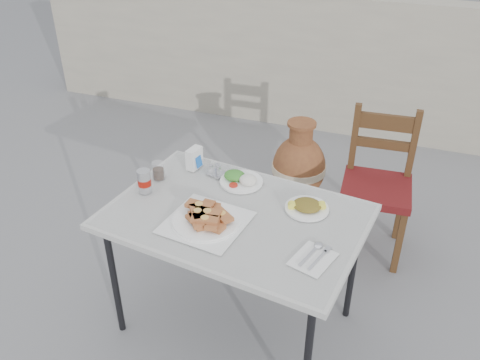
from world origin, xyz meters
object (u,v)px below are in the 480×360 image
(napkin_holder, at_px, (194,158))
(soda_can, at_px, (144,181))
(salad_chopped_plate, at_px, (307,206))
(cafe_table, at_px, (235,222))
(cola_glass, at_px, (158,171))
(terracotta_urn, at_px, (299,168))
(condiment_caddy, at_px, (216,171))
(chair, at_px, (377,183))
(pide_plate, at_px, (206,217))
(salad_rice_plate, at_px, (241,179))

(napkin_holder, bearing_deg, soda_can, -103.39)
(salad_chopped_plate, bearing_deg, soda_can, -170.95)
(cafe_table, distance_m, cola_glass, 0.52)
(terracotta_urn, bearing_deg, soda_can, -113.33)
(terracotta_urn, bearing_deg, salad_chopped_plate, -74.71)
(napkin_holder, bearing_deg, cola_glass, -117.77)
(soda_can, distance_m, cola_glass, 0.14)
(napkin_holder, height_order, condiment_caddy, napkin_holder)
(salad_chopped_plate, bearing_deg, chair, 70.78)
(soda_can, xyz_separation_m, chair, (1.06, 0.89, -0.31))
(napkin_holder, distance_m, condiment_caddy, 0.14)
(salad_chopped_plate, distance_m, terracotta_urn, 1.17)
(salad_chopped_plate, xyz_separation_m, condiment_caddy, (-0.53, 0.14, 0.00))
(cafe_table, bearing_deg, terracotta_urn, 89.10)
(cafe_table, relative_size, soda_can, 10.57)
(salad_chopped_plate, xyz_separation_m, soda_can, (-0.80, -0.13, 0.04))
(soda_can, bearing_deg, terracotta_urn, 66.67)
(cola_glass, bearing_deg, cafe_table, -18.09)
(pide_plate, height_order, napkin_holder, napkin_holder)
(soda_can, bearing_deg, pide_plate, -19.00)
(napkin_holder, bearing_deg, salad_rice_plate, -0.37)
(salad_chopped_plate, bearing_deg, napkin_holder, 165.34)
(chair, distance_m, terracotta_urn, 0.65)
(soda_can, xyz_separation_m, terracotta_urn, (0.51, 1.18, -0.47))
(cafe_table, height_order, cola_glass, cola_glass)
(salad_rice_plate, distance_m, condiment_caddy, 0.15)
(chair, bearing_deg, pide_plate, -127.37)
(salad_rice_plate, height_order, soda_can, soda_can)
(soda_can, xyz_separation_m, condiment_caddy, (0.27, 0.27, -0.04))
(condiment_caddy, bearing_deg, salad_rice_plate, -10.06)
(salad_chopped_plate, distance_m, condiment_caddy, 0.54)
(pide_plate, relative_size, soda_can, 3.24)
(salad_rice_plate, xyz_separation_m, salad_chopped_plate, (0.38, -0.12, -0.00))
(condiment_caddy, bearing_deg, soda_can, -135.05)
(condiment_caddy, bearing_deg, chair, 37.99)
(cafe_table, bearing_deg, pide_plate, -132.03)
(salad_chopped_plate, bearing_deg, pide_plate, -147.33)
(pide_plate, bearing_deg, salad_chopped_plate, 32.67)
(cola_glass, xyz_separation_m, chair, (1.06, 0.75, -0.29))
(cafe_table, bearing_deg, condiment_caddy, 126.67)
(pide_plate, bearing_deg, napkin_holder, 120.45)
(cola_glass, distance_m, terracotta_urn, 1.25)
(salad_chopped_plate, relative_size, napkin_holder, 1.82)
(salad_rice_plate, distance_m, cola_glass, 0.43)
(cola_glass, relative_size, condiment_caddy, 0.90)
(terracotta_urn, bearing_deg, salad_rice_plate, -95.43)
(soda_can, height_order, condiment_caddy, soda_can)
(cafe_table, xyz_separation_m, pide_plate, (-0.10, -0.11, 0.08))
(cafe_table, bearing_deg, napkin_holder, 137.76)
(salad_rice_plate, relative_size, soda_can, 1.85)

